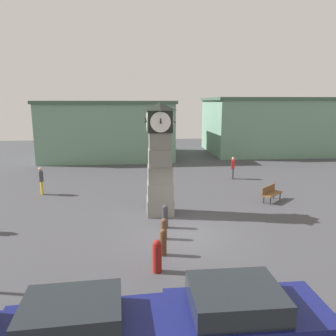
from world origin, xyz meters
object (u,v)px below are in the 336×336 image
Objects in this scene: car_near_tower at (83,329)px; car_by_building at (243,313)px; clock_tower at (160,162)px; pedestrian_by_cars at (233,167)px; pedestrian_crossing_lot at (41,179)px; bollard_end_row at (165,216)px; bollard_near_tower at (157,256)px; bollard_far_row at (164,229)px; bench at (271,192)px; bollard_mid_row at (163,242)px.

car_near_tower is 3.71m from car_by_building.
clock_tower reaches higher than car_by_building.
pedestrian_by_cars is at bearing 63.22° from car_near_tower.
car_by_building is 15.91m from pedestrian_crossing_lot.
car_by_building is at bearing -80.82° from bollard_end_row.
bollard_end_row is at bearing 80.92° from bollard_near_tower.
bench is at bearing 35.36° from bollard_far_row.
clock_tower is 3.89m from bollard_far_row.
car_by_building is at bearing -77.57° from bollard_far_row.
bollard_mid_row is 5.31m from car_near_tower.
bench is at bearing 64.04° from car_by_building.
pedestrian_crossing_lot is (-8.29, 13.57, 0.26)m from car_by_building.
clock_tower is 9.59m from car_by_building.
bollard_near_tower is 0.30× the size of car_by_building.
bollard_near_tower is at bearing -99.95° from bollard_far_row.
pedestrian_crossing_lot is at bearing 148.69° from clock_tower.
bench is 0.89× the size of pedestrian_crossing_lot.
clock_tower is 8.39m from pedestrian_crossing_lot.
car_by_building reaches higher than bollard_mid_row.
bollard_far_row is 0.23× the size of car_by_building.
car_near_tower reaches higher than bench.
pedestrian_by_cars reaches higher than car_near_tower.
pedestrian_crossing_lot reaches higher than bollard_far_row.
clock_tower reaches higher than bollard_near_tower.
clock_tower is at bearing 75.58° from car_near_tower.
bollard_far_row is at bearing -91.41° from clock_tower.
clock_tower is 5.45× the size of bollard_mid_row.
pedestrian_by_cars is at bearing 59.74° from bollard_far_row.
bollard_end_row reaches higher than bollard_mid_row.
bench is (8.97, 10.99, -0.21)m from car_near_tower.
clock_tower is at bearing -129.72° from pedestrian_by_cars.
bench is (7.08, 7.37, -0.06)m from bollard_near_tower.
bench is at bearing -11.52° from pedestrian_crossing_lot.
clock_tower is at bearing 92.37° from bollard_end_row.
bollard_far_row is 0.83× the size of bollard_end_row.
pedestrian_crossing_lot is (-6.47, 10.13, 0.41)m from bollard_near_tower.
pedestrian_by_cars reaches higher than car_by_building.
car_near_tower is 14.19m from bench.
pedestrian_crossing_lot is (-7.02, 4.27, -1.70)m from clock_tower.
bollard_near_tower is 0.75× the size of bench.
car_near_tower is at bearing -116.78° from pedestrian_by_cars.
clock_tower is at bearing -167.02° from bench.
bollard_mid_row reaches higher than bollard_far_row.
bollard_mid_row is 0.95× the size of bollard_end_row.
car_near_tower is at bearing -108.45° from bollard_end_row.
pedestrian_by_cars reaches higher than bollard_end_row.
pedestrian_crossing_lot reaches higher than bollard_end_row.
clock_tower reaches higher than bollard_end_row.
pedestrian_crossing_lot is (-6.94, 7.46, 0.53)m from bollard_far_row.
bollard_end_row is at bearing -41.14° from pedestrian_crossing_lot.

